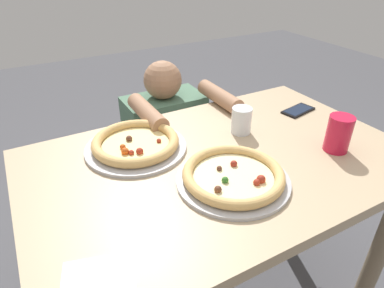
% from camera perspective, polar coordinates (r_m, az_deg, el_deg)
% --- Properties ---
extents(dining_table, '(1.30, 0.82, 0.75)m').
position_cam_1_polar(dining_table, '(1.22, 4.78, -6.76)').
color(dining_table, tan).
rests_on(dining_table, ground).
extents(pizza_near, '(0.35, 0.35, 0.04)m').
position_cam_1_polar(pizza_near, '(1.04, 7.01, -5.44)').
color(pizza_near, '#B7B7BC').
rests_on(pizza_near, dining_table).
extents(pizza_far, '(0.36, 0.36, 0.05)m').
position_cam_1_polar(pizza_far, '(1.20, -9.54, 0.04)').
color(pizza_far, '#B7B7BC').
rests_on(pizza_far, dining_table).
extents(drink_cup_colored, '(0.08, 0.08, 0.13)m').
position_cam_1_polar(drink_cup_colored, '(1.27, 23.62, 1.62)').
color(drink_cup_colored, red).
rests_on(drink_cup_colored, dining_table).
extents(water_cup_clear, '(0.08, 0.08, 0.10)m').
position_cam_1_polar(water_cup_clear, '(1.29, 8.40, 4.05)').
color(water_cup_clear, silver).
rests_on(water_cup_clear, dining_table).
extents(paper_napkin, '(0.19, 0.18, 0.00)m').
position_cam_1_polar(paper_napkin, '(0.81, -15.57, -21.73)').
color(paper_napkin, white).
rests_on(paper_napkin, dining_table).
extents(cell_phone, '(0.16, 0.10, 0.01)m').
position_cam_1_polar(cell_phone, '(1.54, 17.55, 5.47)').
color(cell_phone, black).
rests_on(cell_phone, dining_table).
extents(diner_seated, '(0.42, 0.53, 0.91)m').
position_cam_1_polar(diner_seated, '(1.81, -4.31, -1.64)').
color(diner_seated, '#333847').
rests_on(diner_seated, ground).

